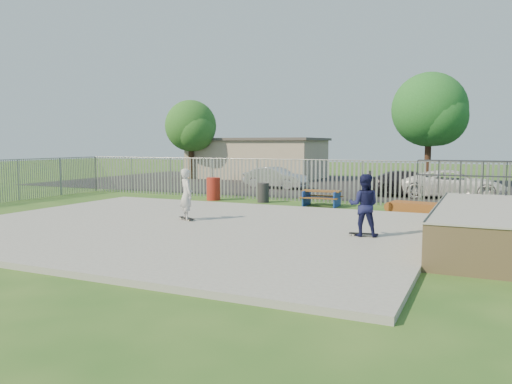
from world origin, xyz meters
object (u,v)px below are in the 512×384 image
at_px(picnic_table, 322,198).
at_px(funbox, 417,207).
at_px(trash_bin_grey, 263,193).
at_px(skater_navy, 364,205).
at_px(trash_bin_red, 213,189).
at_px(tree_left, 191,126).
at_px(car_silver, 276,178).
at_px(skater_white, 187,194).
at_px(car_dark, 411,184).
at_px(car_white, 454,184).
at_px(tree_mid, 429,110).

bearing_deg(picnic_table, funbox, -7.99).
relative_size(trash_bin_grey, skater_navy, 0.52).
xyz_separation_m(trash_bin_red, trash_bin_grey, (2.60, 0.16, -0.10)).
bearing_deg(tree_left, car_silver, -28.25).
relative_size(trash_bin_red, trash_bin_grey, 1.22).
xyz_separation_m(tree_left, skater_white, (11.65, -18.89, -3.09)).
height_order(car_dark, car_white, car_white).
bearing_deg(funbox, car_white, 89.82).
bearing_deg(car_silver, skater_navy, -143.49).
relative_size(trash_bin_red, car_white, 0.22).
distance_m(car_silver, skater_navy, 16.82).
xyz_separation_m(picnic_table, tree_left, (-14.37, 12.15, 3.76)).
bearing_deg(skater_navy, picnic_table, -72.42).
relative_size(car_dark, car_white, 0.90).
bearing_deg(tree_mid, skater_navy, -89.10).
bearing_deg(tree_mid, tree_left, -178.36).
xyz_separation_m(picnic_table, skater_white, (-2.72, -6.74, 0.67)).
relative_size(trash_bin_grey, car_dark, 0.20).
bearing_deg(trash_bin_grey, car_white, 34.77).
bearing_deg(car_dark, picnic_table, 138.39).
distance_m(car_dark, skater_white, 13.77).
bearing_deg(skater_white, tree_left, -18.99).
height_order(tree_left, skater_navy, tree_left).
bearing_deg(tree_mid, skater_white, -106.83).
bearing_deg(car_silver, car_white, -92.44).
height_order(car_dark, tree_left, tree_left).
relative_size(car_dark, tree_left, 0.75).
distance_m(trash_bin_grey, skater_navy, 9.78).
height_order(skater_navy, skater_white, same).
bearing_deg(skater_navy, trash_bin_red, -46.96).
relative_size(tree_left, skater_white, 3.48).
bearing_deg(tree_mid, car_white, -73.97).
height_order(funbox, tree_mid, tree_mid).
xyz_separation_m(car_silver, tree_mid, (8.34, 5.43, 4.23)).
bearing_deg(tree_mid, car_dark, -90.60).
relative_size(car_white, skater_white, 2.87).
bearing_deg(skater_white, car_dark, -75.55).
height_order(trash_bin_red, skater_navy, skater_navy).
height_order(funbox, tree_left, tree_left).
bearing_deg(picnic_table, tree_left, 136.89).
distance_m(trash_bin_grey, car_white, 9.79).
bearing_deg(picnic_table, trash_bin_red, 176.78).
xyz_separation_m(funbox, trash_bin_red, (-9.61, 0.40, 0.36)).
distance_m(car_white, skater_navy, 13.08).
relative_size(trash_bin_grey, skater_white, 0.52).
relative_size(skater_navy, skater_white, 1.00).
relative_size(funbox, tree_left, 0.35).
height_order(car_silver, car_dark, car_dark).
xyz_separation_m(picnic_table, tree_mid, (3.15, 12.65, 4.54)).
distance_m(funbox, skater_navy, 6.92).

